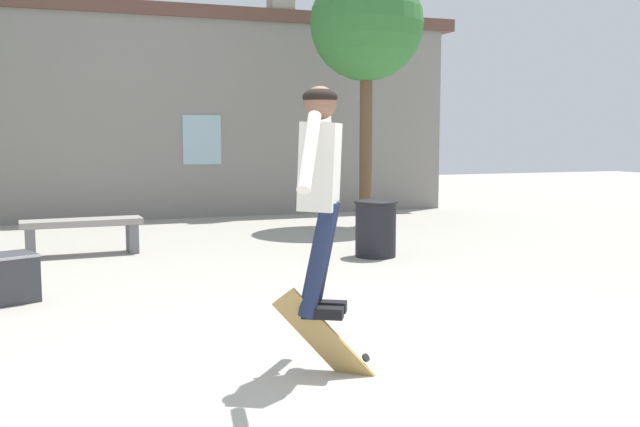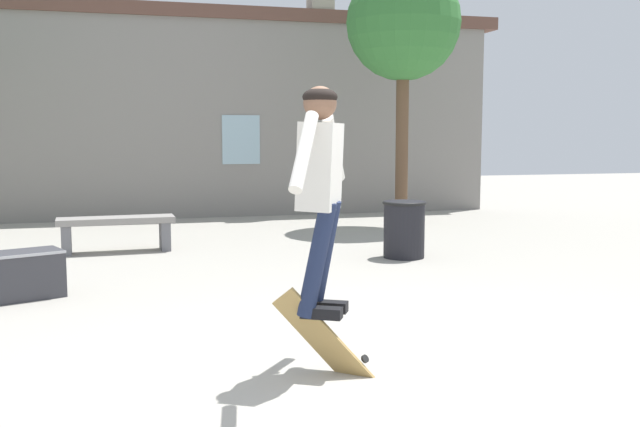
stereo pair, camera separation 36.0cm
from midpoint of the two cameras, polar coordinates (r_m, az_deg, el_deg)
ground_plane at (r=4.64m, az=8.00°, el=-12.93°), size 40.00×40.00×0.00m
building_backdrop at (r=13.43m, az=-7.71°, el=8.33°), size 11.37×0.52×5.24m
tree_right at (r=11.97m, az=7.58°, el=14.72°), size 1.85×1.85×4.24m
park_bench at (r=9.58m, az=-14.96°, el=-1.06°), size 1.50×0.49×0.46m
trash_bin at (r=8.92m, az=7.90°, el=-1.15°), size 0.55×0.55×0.71m
skater at (r=4.48m, az=2.32°, el=2.75°), size 0.66×1.10×1.45m
skateboard_flipping at (r=4.61m, az=2.66°, el=-10.21°), size 0.62×0.36×0.72m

